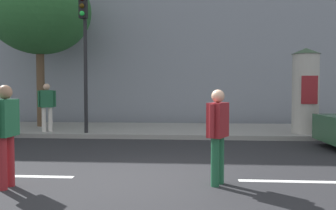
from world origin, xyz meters
TOP-DOWN VIEW (x-y plane):
  - ground_plane at (0.00, 0.00)m, footprint 80.00×80.00m
  - sidewalk_curb at (0.00, 7.00)m, footprint 36.00×4.00m
  - lane_markings at (-0.00, 0.00)m, footprint 25.80×0.16m
  - building_backdrop at (0.00, 12.00)m, footprint 36.00×5.00m
  - traffic_light at (-2.90, 5.24)m, footprint 0.24×0.45m
  - poster_column at (4.34, 5.84)m, footprint 0.93×0.93m
  - street_tree at (-5.27, 7.23)m, footprint 3.93×3.93m
  - pedestrian_in_dark_shirt at (1.11, -0.32)m, footprint 0.40×0.55m
  - pedestrian_near_pole at (-2.35, -0.78)m, footprint 0.25×0.64m
  - pedestrian_tallest at (-4.35, 5.61)m, footprint 0.56×0.40m

SIDE VIEW (x-z plane):
  - ground_plane at x=0.00m, z-range 0.00..0.00m
  - lane_markings at x=0.00m, z-range 0.00..0.01m
  - sidewalk_curb at x=0.00m, z-range 0.00..0.15m
  - pedestrian_in_dark_shirt at x=1.11m, z-range 0.14..1.75m
  - pedestrian_near_pole at x=-2.35m, z-range 0.15..1.84m
  - pedestrian_tallest at x=-4.35m, z-range 0.29..1.93m
  - poster_column at x=4.34m, z-range 0.17..2.97m
  - traffic_light at x=-2.90m, z-range 0.91..5.41m
  - street_tree at x=-5.27m, z-range 1.53..7.66m
  - building_backdrop at x=0.00m, z-range 0.00..11.33m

